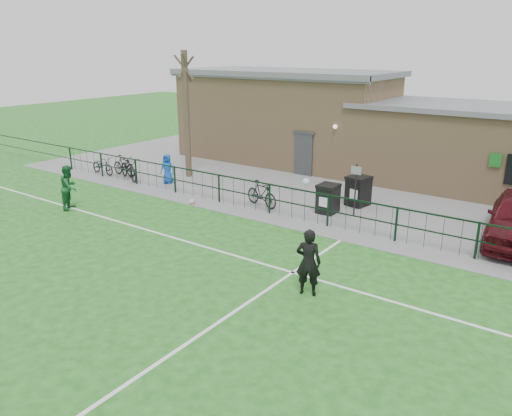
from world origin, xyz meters
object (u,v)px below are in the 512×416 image
Objects in this scene: spectator_child at (167,169)px; bicycle_b at (124,166)px; bicycle_a at (103,165)px; sign_post at (355,190)px; wheelie_bin_left at (328,200)px; bicycle_c at (129,168)px; outfield_player at (69,187)px; wheelie_bin_right at (358,192)px; bicycle_d at (262,194)px; ball_ground at (192,202)px; bare_tree at (187,116)px.

bicycle_b is at bearing 167.59° from spectator_child.
bicycle_b is (1.18, 0.37, 0.08)m from bicycle_a.
bicycle_b is at bearing -175.26° from sign_post.
bicycle_c is at bearing -174.82° from wheelie_bin_left.
bicycle_c is 4.68m from outfield_player.
outfield_player reaches higher than bicycle_a.
outfield_player reaches higher than wheelie_bin_right.
wheelie_bin_left is 2.67m from bicycle_d.
sign_post is at bearing 22.79° from ball_ground.
wheelie_bin_right is (8.84, 0.42, -2.42)m from bare_tree.
sign_post reaches higher than outfield_player.
wheelie_bin_left is at bearing -164.11° from sign_post.
bicycle_a is 0.81× the size of bicycle_c.
bare_tree is 4.33× the size of spectator_child.
bicycle_c is 2.10m from spectator_child.
ball_ground is (5.90, -1.53, -0.42)m from bicycle_b.
outfield_player is at bearing -149.21° from sign_post.
wheelie_bin_right reaches higher than bicycle_d.
bicycle_a is at bearing 171.25° from spectator_child.
bicycle_b is 1.24× the size of spectator_child.
bicycle_d is at bearing -83.14° from outfield_player.
wheelie_bin_left is at bearing -7.70° from bare_tree.
spectator_child is (3.92, 0.63, 0.25)m from bicycle_a.
spectator_child is (2.74, 0.26, 0.18)m from bicycle_b.
ball_ground is (7.08, -1.16, -0.35)m from bicycle_a.
spectator_child is 4.99m from outfield_player.
bicycle_a is 7.19m from ball_ground.
bicycle_b is 0.80m from bicycle_c.
wheelie_bin_left is 0.93× the size of wheelie_bin_right.
bare_tree reaches higher than sign_post.
wheelie_bin_left is 5.51m from ball_ground.
wheelie_bin_left reaches higher than ball_ground.
wheelie_bin_right is at bearing 2.71° from bare_tree.
outfield_player is at bearing -137.64° from bicycle_c.
wheelie_bin_left is at bearing 24.06° from ball_ground.
outfield_player is at bearing -138.24° from ball_ground.
wheelie_bin_right is 0.65× the size of bicycle_b.
bare_tree is at bearing -49.92° from bicycle_b.
sign_post is (0.98, 0.28, 0.48)m from wheelie_bin_left.
wheelie_bin_left is 0.62× the size of bicycle_a.
bare_tree reaches higher than spectator_child.
sign_post reaches higher than bicycle_a.
bicycle_a is 1.91m from bicycle_c.
wheelie_bin_right reaches higher than bicycle_c.
outfield_player is (-8.57, -5.41, 0.34)m from wheelie_bin_left.
bicycle_d is at bearing -83.86° from bicycle_a.
outfield_player is at bearing -148.31° from wheelie_bin_left.
bicycle_a reaches higher than ball_ground.
sign_post is 11.25m from bicycle_c.
ball_ground is (-5.57, -3.78, -0.47)m from wheelie_bin_right.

